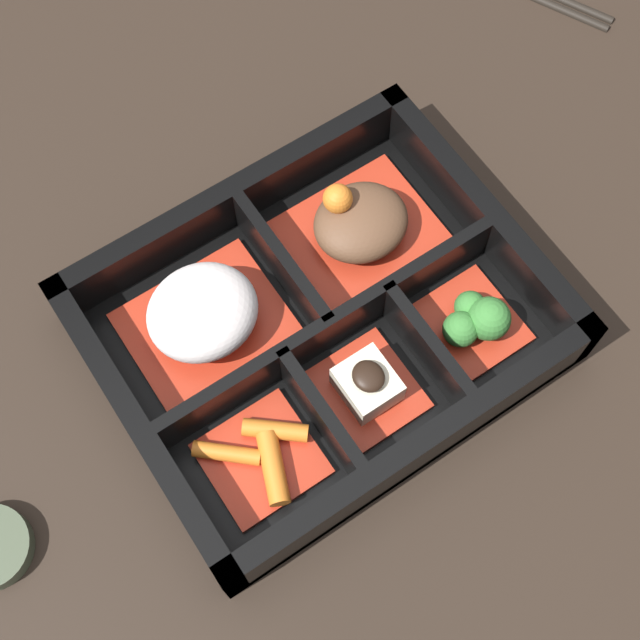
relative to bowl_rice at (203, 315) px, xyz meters
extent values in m
plane|color=black|center=(0.06, -0.04, -0.03)|extent=(3.00, 3.00, 0.00)
cube|color=black|center=(0.06, -0.04, -0.03)|extent=(0.27, 0.22, 0.01)
cube|color=black|center=(0.06, -0.14, -0.01)|extent=(0.27, 0.01, 0.05)
cube|color=black|center=(0.06, 0.06, -0.01)|extent=(0.27, 0.01, 0.05)
cube|color=black|center=(-0.07, -0.04, -0.01)|extent=(0.01, 0.22, 0.05)
cube|color=black|center=(0.19, -0.04, -0.01)|extent=(0.01, 0.22, 0.05)
cube|color=black|center=(0.06, -0.05, -0.01)|extent=(0.25, 0.01, 0.05)
cube|color=black|center=(0.03, -0.10, -0.01)|extent=(0.01, 0.09, 0.05)
cube|color=black|center=(0.10, -0.10, -0.01)|extent=(0.01, 0.09, 0.05)
cube|color=black|center=(0.06, 0.00, -0.01)|extent=(0.01, 0.11, 0.05)
cube|color=#B22D19|center=(0.00, 0.00, -0.02)|extent=(0.10, 0.08, 0.01)
ellipsoid|color=silver|center=(0.00, 0.00, 0.00)|extent=(0.07, 0.07, 0.04)
cube|color=#B22D19|center=(0.12, 0.00, -0.02)|extent=(0.10, 0.08, 0.01)
ellipsoid|color=brown|center=(0.12, 0.00, 0.00)|extent=(0.06, 0.06, 0.03)
sphere|color=orange|center=(0.11, 0.02, 0.02)|extent=(0.02, 0.02, 0.02)
cube|color=#B22D19|center=(-0.02, -0.09, -0.02)|extent=(0.07, 0.06, 0.01)
cylinder|color=orange|center=(0.00, -0.09, -0.01)|extent=(0.04, 0.03, 0.01)
cylinder|color=orange|center=(-0.02, -0.11, -0.01)|extent=(0.03, 0.05, 0.01)
cylinder|color=orange|center=(-0.03, -0.08, -0.01)|extent=(0.04, 0.04, 0.01)
cube|color=#B22D19|center=(0.06, -0.09, -0.02)|extent=(0.06, 0.06, 0.01)
cube|color=beige|center=(0.06, -0.09, -0.01)|extent=(0.03, 0.04, 0.02)
ellipsoid|color=black|center=(0.06, -0.09, 0.01)|extent=(0.02, 0.02, 0.01)
cube|color=#B22D19|center=(0.14, -0.09, -0.02)|extent=(0.06, 0.06, 0.01)
sphere|color=#387A33|center=(0.15, -0.10, 0.00)|extent=(0.03, 0.03, 0.03)
sphere|color=#387A33|center=(0.15, -0.09, -0.01)|extent=(0.02, 0.02, 0.02)
sphere|color=#387A33|center=(0.13, -0.10, 0.00)|extent=(0.02, 0.02, 0.02)
camera|label=1|loc=(-0.06, -0.23, 0.51)|focal=50.00mm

